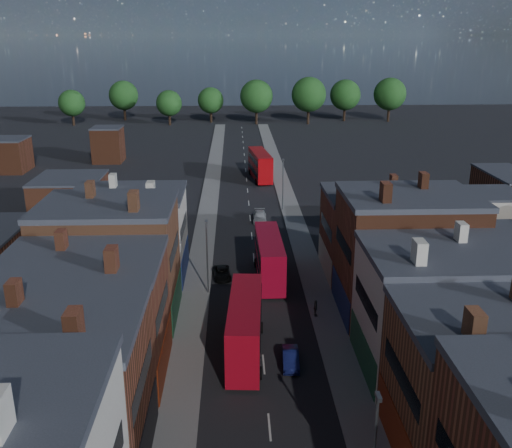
{
  "coord_description": "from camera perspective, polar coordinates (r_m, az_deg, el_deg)",
  "views": [
    {
      "loc": [
        -2.21,
        -25.28,
        26.05
      ],
      "look_at": [
        0.0,
        32.83,
        6.76
      ],
      "focal_mm": 40.0,
      "sensor_mm": 36.0,
      "label": 1
    }
  ],
  "objects": [
    {
      "name": "ped_3",
      "position": [
        56.05,
        5.97,
        -8.36
      ],
      "size": [
        0.46,
        0.98,
        1.66
      ],
      "primitive_type": "imported",
      "rotation": [
        0.0,
        0.0,
        1.55
      ],
      "color": "#57534B",
      "rests_on": "pavement_east"
    },
    {
      "name": "bus_0",
      "position": [
        48.93,
        -1.1,
        -10.16
      ],
      "size": [
        3.45,
        11.72,
        5.0
      ],
      "rotation": [
        0.0,
        0.0,
        -0.06
      ],
      "color": "red",
      "rests_on": "ground"
    },
    {
      "name": "pavement_east",
      "position": [
        80.12,
        4.18,
        -0.63
      ],
      "size": [
        3.0,
        200.0,
        0.12
      ],
      "primitive_type": "cube",
      "color": "gray",
      "rests_on": "ground"
    },
    {
      "name": "terrace_west",
      "position": [
        34.46,
        -23.07,
        -19.29
      ],
      "size": [
        12.0,
        80.0,
        11.65
      ],
      "primitive_type": "cube",
      "color": "brown",
      "rests_on": "ground"
    },
    {
      "name": "car_1",
      "position": [
        48.55,
        3.48,
        -13.26
      ],
      "size": [
        1.5,
        3.86,
        1.25
      ],
      "primitive_type": "imported",
      "rotation": [
        0.0,
        0.0,
        -0.04
      ],
      "color": "#131A55",
      "rests_on": "ground"
    },
    {
      "name": "lamp_post_3",
      "position": [
        88.22,
        2.71,
        4.33
      ],
      "size": [
        0.25,
        0.7,
        8.12
      ],
      "color": "slate",
      "rests_on": "ground"
    },
    {
      "name": "pavement_west",
      "position": [
        79.76,
        -5.14,
        -0.74
      ],
      "size": [
        3.0,
        200.0,
        0.12
      ],
      "primitive_type": "cube",
      "color": "gray",
      "rests_on": "ground"
    },
    {
      "name": "car_2",
      "position": [
        64.57,
        -3.41,
        -4.92
      ],
      "size": [
        2.3,
        4.27,
        1.14
      ],
      "primitive_type": "imported",
      "rotation": [
        0.0,
        0.0,
        0.1
      ],
      "color": "black",
      "rests_on": "ground"
    },
    {
      "name": "car_3",
      "position": [
        83.85,
        0.37,
        0.74
      ],
      "size": [
        2.08,
        4.77,
        1.37
      ],
      "primitive_type": "imported",
      "rotation": [
        0.0,
        0.0,
        -0.04
      ],
      "color": "silver",
      "rests_on": "ground"
    },
    {
      "name": "bus_1",
      "position": [
        63.3,
        1.34,
        -3.32
      ],
      "size": [
        3.09,
        11.54,
        4.96
      ],
      "rotation": [
        0.0,
        0.0,
        0.02
      ],
      "color": "red",
      "rests_on": "ground"
    },
    {
      "name": "bus_2",
      "position": [
        108.13,
        0.42,
        5.95
      ],
      "size": [
        4.21,
        12.38,
        5.24
      ],
      "rotation": [
        0.0,
        0.0,
        0.12
      ],
      "color": "#A1070B",
      "rests_on": "ground"
    },
    {
      "name": "lamp_post_1",
      "position": [
        33.91,
        11.75,
        -21.12
      ],
      "size": [
        0.25,
        0.7,
        8.12
      ],
      "color": "slate",
      "rests_on": "ground"
    },
    {
      "name": "lamp_post_2",
      "position": [
        59.33,
        -4.93,
        -2.8
      ],
      "size": [
        0.25,
        0.7,
        8.12
      ],
      "color": "slate",
      "rests_on": "ground"
    }
  ]
}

